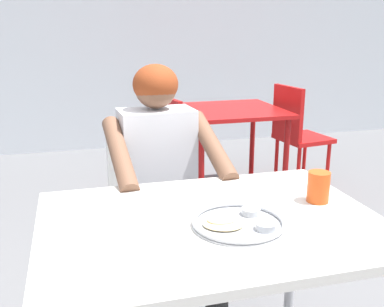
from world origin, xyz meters
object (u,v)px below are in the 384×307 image
(chair_red_left, at_px, (155,142))
(chair_red_right, at_px, (296,130))
(table_foreground, at_px, (211,242))
(drinking_cup, at_px, (318,186))
(chair_foreground, at_px, (152,195))
(thali_tray, at_px, (239,222))
(diner_foreground, at_px, (163,171))
(table_background_red, at_px, (230,120))

(chair_red_left, xyz_separation_m, chair_red_right, (1.21, 0.04, 0.01))
(table_foreground, xyz_separation_m, drinking_cup, (0.41, 0.04, 0.14))
(table_foreground, height_order, chair_foreground, chair_foreground)
(table_foreground, distance_m, chair_red_left, 2.02)
(thali_tray, height_order, chair_red_right, chair_red_right)
(chair_foreground, bearing_deg, table_foreground, -87.18)
(drinking_cup, bearing_deg, thali_tray, -161.41)
(chair_foreground, height_order, chair_red_left, chair_foreground)
(drinking_cup, height_order, diner_foreground, diner_foreground)
(diner_foreground, height_order, chair_red_left, diner_foreground)
(table_background_red, height_order, chair_red_right, chair_red_right)
(chair_red_left, height_order, chair_red_right, chair_red_right)
(diner_foreground, bearing_deg, table_foreground, -87.16)
(chair_foreground, bearing_deg, table_background_red, 54.14)
(thali_tray, relative_size, diner_foreground, 0.25)
(chair_red_left, bearing_deg, diner_foreground, -99.05)
(diner_foreground, xyz_separation_m, chair_red_right, (1.43, 1.42, -0.21))
(chair_red_right, bearing_deg, table_background_red, -178.52)
(chair_foreground, distance_m, table_background_red, 1.45)
(chair_foreground, distance_m, chair_red_right, 1.87)
(table_background_red, distance_m, chair_red_left, 0.63)
(chair_red_right, bearing_deg, diner_foreground, -135.32)
(drinking_cup, relative_size, table_background_red, 0.14)
(table_foreground, relative_size, chair_foreground, 1.24)
(thali_tray, bearing_deg, chair_red_right, 57.74)
(thali_tray, height_order, chair_foreground, chair_foreground)
(table_foreground, height_order, table_background_red, table_foreground)
(thali_tray, distance_m, chair_foreground, 0.96)
(chair_foreground, xyz_separation_m, chair_red_left, (0.23, 1.15, -0.03))
(table_foreground, distance_m, drinking_cup, 0.43)
(drinking_cup, relative_size, chair_foreground, 0.12)
(table_background_red, bearing_deg, chair_red_left, -177.50)
(drinking_cup, xyz_separation_m, chair_red_right, (0.99, 2.00, -0.31))
(chair_foreground, bearing_deg, diner_foreground, -87.22)
(table_foreground, height_order, thali_tray, thali_tray)
(table_foreground, relative_size, thali_tray, 3.76)
(diner_foreground, relative_size, table_background_red, 1.49)
(table_foreground, xyz_separation_m, chair_red_right, (1.40, 2.04, -0.17))
(chair_foreground, bearing_deg, chair_red_right, 39.47)
(thali_tray, distance_m, chair_red_right, 2.51)
(thali_tray, bearing_deg, diner_foreground, 98.04)
(thali_tray, bearing_deg, table_foreground, 133.75)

